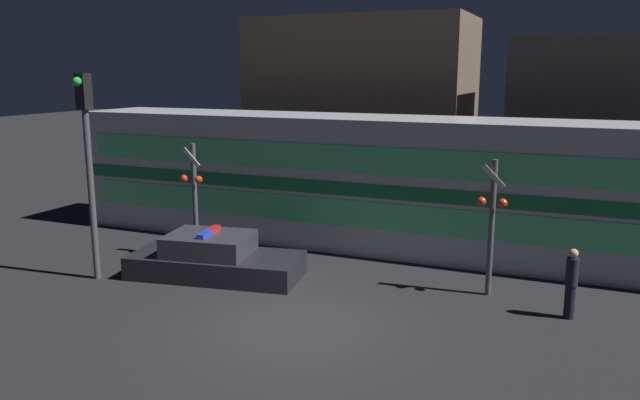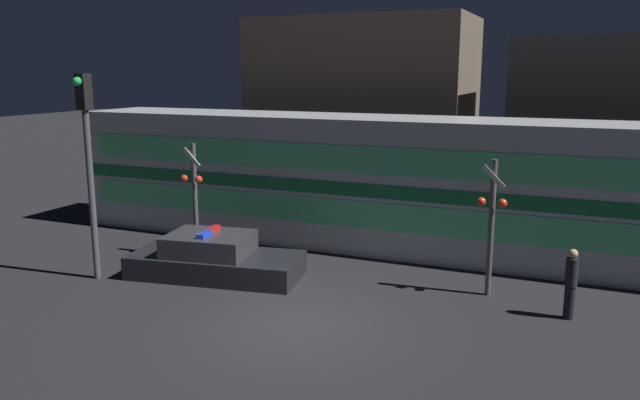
{
  "view_description": "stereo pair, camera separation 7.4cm",
  "coord_description": "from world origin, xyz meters",
  "px_view_note": "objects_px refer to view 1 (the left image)",
  "views": [
    {
      "loc": [
        5.43,
        -11.53,
        5.45
      ],
      "look_at": [
        -1.39,
        4.52,
        1.83
      ],
      "focal_mm": 35.0,
      "sensor_mm": 36.0,
      "label": 1
    },
    {
      "loc": [
        5.5,
        -11.5,
        5.45
      ],
      "look_at": [
        -1.39,
        4.52,
        1.83
      ],
      "focal_mm": 35.0,
      "sensor_mm": 36.0,
      "label": 2
    }
  ],
  "objects_px": {
    "train": "(411,185)",
    "pedestrian": "(571,283)",
    "crossing_signal_near": "(492,221)",
    "traffic_light_corner": "(88,153)",
    "police_car": "(214,259)"
  },
  "relations": [
    {
      "from": "train",
      "to": "police_car",
      "type": "distance_m",
      "value": 6.44
    },
    {
      "from": "crossing_signal_near",
      "to": "traffic_light_corner",
      "type": "xyz_separation_m",
      "value": [
        -9.8,
        -2.79,
        1.49
      ]
    },
    {
      "from": "traffic_light_corner",
      "to": "crossing_signal_near",
      "type": "bearing_deg",
      "value": 15.91
    },
    {
      "from": "pedestrian",
      "to": "crossing_signal_near",
      "type": "bearing_deg",
      "value": 157.18
    },
    {
      "from": "pedestrian",
      "to": "crossing_signal_near",
      "type": "distance_m",
      "value": 2.31
    },
    {
      "from": "pedestrian",
      "to": "traffic_light_corner",
      "type": "distance_m",
      "value": 12.14
    },
    {
      "from": "pedestrian",
      "to": "crossing_signal_near",
      "type": "xyz_separation_m",
      "value": [
        -1.89,
        0.8,
        1.06
      ]
    },
    {
      "from": "crossing_signal_near",
      "to": "traffic_light_corner",
      "type": "bearing_deg",
      "value": -164.09
    },
    {
      "from": "train",
      "to": "pedestrian",
      "type": "bearing_deg",
      "value": -40.63
    },
    {
      "from": "train",
      "to": "pedestrian",
      "type": "xyz_separation_m",
      "value": [
        4.76,
        -4.08,
        -1.2
      ]
    },
    {
      "from": "pedestrian",
      "to": "train",
      "type": "bearing_deg",
      "value": 139.37
    },
    {
      "from": "police_car",
      "to": "train",
      "type": "bearing_deg",
      "value": 39.09
    },
    {
      "from": "crossing_signal_near",
      "to": "train",
      "type": "bearing_deg",
      "value": 131.1
    },
    {
      "from": "traffic_light_corner",
      "to": "pedestrian",
      "type": "bearing_deg",
      "value": 9.69
    },
    {
      "from": "police_car",
      "to": "pedestrian",
      "type": "bearing_deg",
      "value": -5.55
    }
  ]
}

